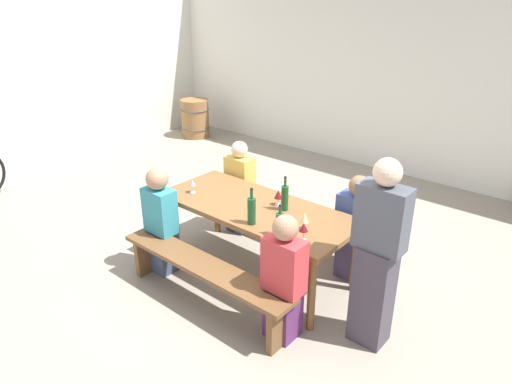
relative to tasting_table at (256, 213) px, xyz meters
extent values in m
plane|color=gray|center=(0.00, 0.00, -0.67)|extent=(24.00, 24.00, 0.00)
cube|color=silver|center=(0.00, 3.67, 0.93)|extent=(14.00, 0.20, 3.20)
cube|color=silver|center=(-4.83, 0.00, 0.93)|extent=(0.20, 7.74, 3.20)
cube|color=brown|center=(0.00, 0.00, 0.05)|extent=(1.99, 0.86, 0.05)
cylinder|color=brown|center=(-0.92, -0.37, -0.32)|extent=(0.07, 0.07, 0.70)
cylinder|color=brown|center=(0.92, -0.37, -0.32)|extent=(0.07, 0.07, 0.70)
cylinder|color=brown|center=(-0.92, 0.37, -0.32)|extent=(0.07, 0.07, 0.70)
cylinder|color=brown|center=(0.92, 0.37, -0.32)|extent=(0.07, 0.07, 0.70)
cube|color=brown|center=(0.00, -0.73, -0.24)|extent=(1.89, 0.30, 0.04)
cube|color=brown|center=(-0.85, -0.73, -0.47)|extent=(0.06, 0.24, 0.41)
cube|color=brown|center=(0.85, -0.73, -0.47)|extent=(0.06, 0.24, 0.41)
cube|color=brown|center=(0.00, 0.73, -0.24)|extent=(1.89, 0.30, 0.04)
cube|color=brown|center=(-0.85, 0.73, -0.47)|extent=(0.06, 0.24, 0.41)
cube|color=brown|center=(0.85, 0.73, -0.47)|extent=(0.06, 0.24, 0.41)
cylinder|color=#194723|center=(0.26, 0.11, 0.20)|extent=(0.07, 0.07, 0.24)
cylinder|color=#194723|center=(0.26, 0.11, 0.37)|extent=(0.02, 0.02, 0.09)
cylinder|color=black|center=(0.26, 0.11, 0.41)|extent=(0.03, 0.03, 0.01)
cylinder|color=#194723|center=(0.20, -0.30, 0.20)|extent=(0.08, 0.08, 0.25)
cylinder|color=#194723|center=(0.20, -0.30, 0.37)|extent=(0.03, 0.03, 0.09)
cylinder|color=black|center=(0.20, -0.30, 0.42)|extent=(0.03, 0.03, 0.01)
cylinder|color=#234C2D|center=(0.53, -0.31, 0.18)|extent=(0.07, 0.07, 0.21)
cylinder|color=#234C2D|center=(0.53, -0.31, 0.32)|extent=(0.02, 0.02, 0.07)
cylinder|color=black|center=(0.53, -0.31, 0.36)|extent=(0.03, 0.03, 0.01)
cylinder|color=silver|center=(-0.71, -0.17, 0.08)|extent=(0.06, 0.06, 0.01)
cylinder|color=silver|center=(-0.71, -0.17, 0.12)|extent=(0.01, 0.01, 0.07)
cone|color=#D18C93|center=(-0.71, -0.17, 0.19)|extent=(0.07, 0.07, 0.07)
cylinder|color=silver|center=(0.63, -0.09, 0.08)|extent=(0.06, 0.06, 0.01)
cylinder|color=silver|center=(0.63, -0.09, 0.12)|extent=(0.01, 0.01, 0.07)
cone|color=beige|center=(0.63, -0.09, 0.19)|extent=(0.08, 0.08, 0.09)
cylinder|color=silver|center=(0.14, 0.16, 0.08)|extent=(0.06, 0.06, 0.01)
cylinder|color=silver|center=(0.14, 0.16, 0.12)|extent=(0.01, 0.01, 0.06)
cone|color=maroon|center=(0.14, 0.16, 0.19)|extent=(0.08, 0.08, 0.09)
cylinder|color=silver|center=(0.73, -0.26, 0.08)|extent=(0.06, 0.06, 0.01)
cylinder|color=silver|center=(0.73, -0.26, 0.13)|extent=(0.01, 0.01, 0.09)
cone|color=maroon|center=(0.73, -0.26, 0.21)|extent=(0.08, 0.08, 0.07)
cube|color=#404B6A|center=(-0.75, -0.58, -0.45)|extent=(0.24, 0.24, 0.45)
cube|color=teal|center=(-0.75, -0.58, 0.01)|extent=(0.32, 0.20, 0.46)
sphere|color=#A87A5B|center=(-0.75, -0.58, 0.35)|extent=(0.22, 0.22, 0.22)
cube|color=#572859|center=(0.78, -0.58, -0.45)|extent=(0.25, 0.24, 0.45)
cube|color=#C6383D|center=(0.78, -0.58, 0.01)|extent=(0.33, 0.20, 0.47)
sphere|color=#A87A5B|center=(0.78, -0.58, 0.35)|extent=(0.21, 0.21, 0.21)
cube|color=#33395B|center=(-0.73, 0.58, -0.45)|extent=(0.24, 0.24, 0.45)
cube|color=gold|center=(-0.73, 0.58, 0.02)|extent=(0.32, 0.20, 0.48)
sphere|color=beige|center=(-0.73, 0.58, 0.35)|extent=(0.19, 0.19, 0.19)
cube|color=#493C5F|center=(0.78, 0.58, -0.45)|extent=(0.28, 0.24, 0.45)
cube|color=#384C8C|center=(0.78, 0.58, 0.00)|extent=(0.37, 0.20, 0.44)
sphere|color=#846047|center=(0.78, 0.58, 0.32)|extent=(0.20, 0.20, 0.20)
cube|color=#413C48|center=(1.36, -0.16, -0.24)|extent=(0.29, 0.24, 0.87)
cube|color=#4C515B|center=(1.36, -0.16, 0.46)|extent=(0.39, 0.20, 0.51)
sphere|color=beige|center=(1.36, -0.16, 0.82)|extent=(0.21, 0.21, 0.21)
cylinder|color=olive|center=(-3.99, 2.88, -0.31)|extent=(0.53, 0.53, 0.73)
torus|color=#4C4C51|center=(-3.99, 2.88, -0.13)|extent=(0.56, 0.56, 0.02)
torus|color=#4C4C51|center=(-3.99, 2.88, -0.49)|extent=(0.56, 0.56, 0.02)
camera|label=1|loc=(2.61, -3.10, 2.02)|focal=32.48mm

